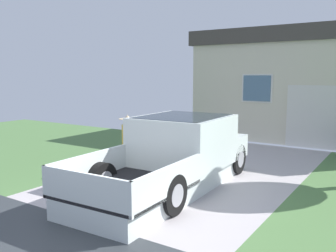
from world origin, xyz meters
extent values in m
cube|color=#B5ACAE|center=(0.00, 4.50, -0.03)|extent=(5.20, 9.00, 0.06)
cube|color=#507842|center=(-8.60, 4.50, -0.03)|extent=(12.00, 9.00, 0.06)
cube|color=silver|center=(0.07, 2.38, 0.21)|extent=(2.05, 5.48, 0.42)
cube|color=silver|center=(0.05, 3.16, 1.03)|extent=(2.10, 2.28, 1.23)
cube|color=#1E2833|center=(0.05, 3.16, 1.40)|extent=(1.85, 2.10, 0.52)
cube|color=silver|center=(-0.01, 4.67, 0.72)|extent=(2.05, 0.89, 0.59)
cube|color=black|center=(0.13, 0.86, 0.45)|extent=(2.11, 2.45, 0.06)
cube|color=silver|center=(-0.86, 0.83, 0.72)|extent=(0.14, 2.38, 0.61)
cube|color=silver|center=(1.11, 0.89, 0.72)|extent=(0.14, 2.38, 0.61)
cube|color=silver|center=(0.17, -0.30, 0.72)|extent=(2.03, 0.13, 0.61)
cube|color=black|center=(-1.09, 3.89, 1.30)|extent=(0.11, 0.18, 0.20)
cylinder|color=black|center=(-0.89, 4.52, 0.40)|extent=(0.29, 0.81, 0.80)
cylinder|color=#9E9EA3|center=(-0.89, 4.52, 0.40)|extent=(0.30, 0.45, 0.44)
cylinder|color=black|center=(0.88, 4.58, 0.40)|extent=(0.29, 0.81, 0.80)
cylinder|color=#9E9EA3|center=(0.88, 4.58, 0.40)|extent=(0.30, 0.45, 0.44)
cylinder|color=black|center=(-0.76, 1.07, 0.40)|extent=(0.29, 0.81, 0.80)
cylinder|color=#9E9EA3|center=(-0.76, 1.07, 0.40)|extent=(0.30, 0.45, 0.44)
cylinder|color=black|center=(1.00, 1.13, 0.40)|extent=(0.29, 0.81, 0.80)
cylinder|color=#9E9EA3|center=(1.00, 1.13, 0.40)|extent=(0.30, 0.45, 0.44)
cylinder|color=#333842|center=(-1.74, 3.02, 0.39)|extent=(0.14, 0.14, 0.79)
cylinder|color=#333842|center=(-1.40, 2.91, 0.39)|extent=(0.14, 0.14, 0.79)
cylinder|color=gold|center=(-1.57, 2.96, 1.05)|extent=(0.32, 0.32, 0.58)
cylinder|color=beige|center=(-1.74, 3.02, 0.99)|extent=(0.09, 0.09, 0.64)
cylinder|color=beige|center=(-1.39, 2.91, 0.99)|extent=(0.09, 0.09, 0.64)
sphere|color=beige|center=(-1.57, 2.96, 1.45)|extent=(0.19, 0.19, 0.19)
cylinder|color=#D1B78E|center=(-1.57, 2.96, 1.49)|extent=(0.46, 0.46, 0.01)
cone|color=#D1B78E|center=(-1.57, 2.96, 1.55)|extent=(0.20, 0.20, 0.11)
cube|color=beige|center=(-1.49, 2.79, 0.11)|extent=(0.31, 0.18, 0.22)
torus|color=beige|center=(-1.49, 2.79, 0.27)|extent=(0.29, 0.02, 0.29)
cube|color=beige|center=(1.43, 12.00, 1.95)|extent=(9.19, 5.24, 3.90)
cube|color=#423D38|center=(1.43, 12.00, 4.20)|extent=(9.55, 5.45, 0.60)
cube|color=silver|center=(2.42, 9.35, 1.15)|extent=(3.01, 0.06, 2.29)
cube|color=slate|center=(-0.29, 9.35, 2.14)|extent=(1.10, 0.05, 1.00)
cube|color=silver|center=(-0.29, 9.37, 2.14)|extent=(1.23, 0.02, 1.12)
camera|label=1|loc=(4.56, -4.46, 2.65)|focal=38.68mm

